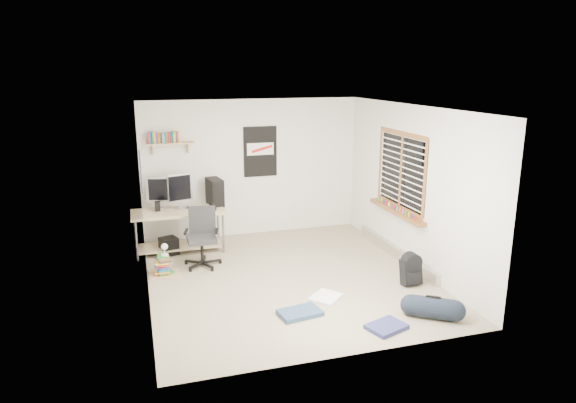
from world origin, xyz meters
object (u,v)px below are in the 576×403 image
object	(u,v)px
desk	(179,231)
office_chair	(202,236)
backpack	(411,272)
duffel_bag	(433,307)
book_stack	(164,265)

from	to	relation	value
desk	office_chair	world-z (taller)	office_chair
desk	office_chair	xyz separation A→B (m)	(0.28, -0.78, 0.12)
backpack	duffel_bag	distance (m)	1.02
desk	book_stack	xyz separation A→B (m)	(-0.33, -0.97, -0.21)
duffel_bag	book_stack	size ratio (longest dim) A/B	1.14
office_chair	backpack	bearing A→B (deg)	-17.12
duffel_bag	book_stack	xyz separation A→B (m)	(-3.11, 2.40, 0.01)
office_chair	book_stack	xyz separation A→B (m)	(-0.60, -0.18, -0.34)
office_chair	backpack	size ratio (longest dim) A/B	2.53
desk	backpack	size ratio (longest dim) A/B	4.15
backpack	office_chair	bearing A→B (deg)	148.59
book_stack	desk	bearing A→B (deg)	71.43
desk	book_stack	distance (m)	1.04
book_stack	duffel_bag	bearing A→B (deg)	-37.65
office_chair	book_stack	size ratio (longest dim) A/B	1.99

